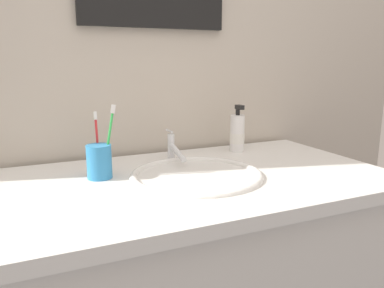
{
  "coord_description": "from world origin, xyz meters",
  "views": [
    {
      "loc": [
        -0.45,
        -0.98,
        1.19
      ],
      "look_at": [
        0.01,
        0.03,
        0.94
      ],
      "focal_mm": 35.68,
      "sensor_mm": 36.0,
      "label": 1
    }
  ],
  "objects_px": {
    "toothbrush_cup": "(99,162)",
    "soap_dispenser": "(237,133)",
    "toothbrush_red": "(97,139)",
    "faucet": "(173,148)",
    "toothbrush_green": "(109,136)"
  },
  "relations": [
    {
      "from": "toothbrush_cup",
      "to": "soap_dispenser",
      "type": "relative_size",
      "value": 0.56
    },
    {
      "from": "toothbrush_cup",
      "to": "toothbrush_red",
      "type": "relative_size",
      "value": 0.54
    },
    {
      "from": "faucet",
      "to": "toothbrush_red",
      "type": "xyz_separation_m",
      "value": [
        -0.26,
        -0.05,
        0.06
      ]
    },
    {
      "from": "faucet",
      "to": "toothbrush_cup",
      "type": "distance_m",
      "value": 0.28
    },
    {
      "from": "toothbrush_green",
      "to": "soap_dispenser",
      "type": "bearing_deg",
      "value": 15.01
    },
    {
      "from": "faucet",
      "to": "soap_dispenser",
      "type": "xyz_separation_m",
      "value": [
        0.27,
        0.04,
        0.02
      ]
    },
    {
      "from": "faucet",
      "to": "toothbrush_cup",
      "type": "bearing_deg",
      "value": -161.26
    },
    {
      "from": "toothbrush_cup",
      "to": "toothbrush_green",
      "type": "xyz_separation_m",
      "value": [
        0.03,
        -0.0,
        0.07
      ]
    },
    {
      "from": "faucet",
      "to": "toothbrush_green",
      "type": "distance_m",
      "value": 0.26
    },
    {
      "from": "faucet",
      "to": "soap_dispenser",
      "type": "distance_m",
      "value": 0.28
    },
    {
      "from": "toothbrush_red",
      "to": "soap_dispenser",
      "type": "bearing_deg",
      "value": 10.27
    },
    {
      "from": "soap_dispenser",
      "to": "toothbrush_green",
      "type": "bearing_deg",
      "value": -164.99
    },
    {
      "from": "faucet",
      "to": "toothbrush_red",
      "type": "height_order",
      "value": "toothbrush_red"
    },
    {
      "from": "toothbrush_green",
      "to": "soap_dispenser",
      "type": "height_order",
      "value": "toothbrush_green"
    },
    {
      "from": "faucet",
      "to": "toothbrush_red",
      "type": "distance_m",
      "value": 0.27
    }
  ]
}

